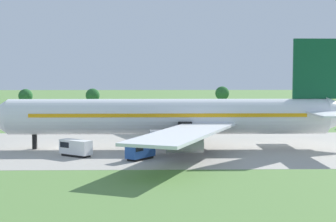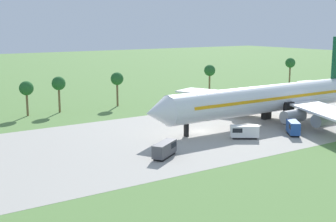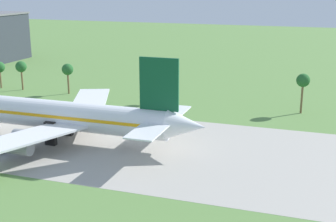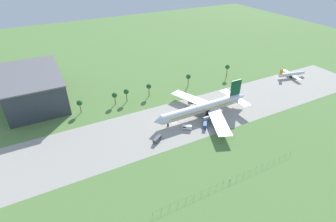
{
  "view_description": "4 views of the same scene",
  "coord_description": "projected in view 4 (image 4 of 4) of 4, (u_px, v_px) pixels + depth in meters",
  "views": [
    {
      "loc": [
        16.64,
        -93.95,
        13.86
      ],
      "look_at": [
        18.78,
        -1.88,
        6.83
      ],
      "focal_mm": 55.0,
      "sensor_mm": 36.0,
      "label": 1
    },
    {
      "loc": [
        -61.06,
        -77.75,
        22.85
      ],
      "look_at": [
        -9.74,
        -1.88,
        5.83
      ],
      "focal_mm": 50.0,
      "sensor_mm": 36.0,
      "label": 2
    },
    {
      "loc": [
        76.59,
        -88.13,
        34.16
      ],
      "look_at": [
        47.3,
        -1.88,
        9.01
      ],
      "focal_mm": 50.0,
      "sensor_mm": 36.0,
      "label": 3
    },
    {
      "loc": [
        -65.8,
        -117.9,
        93.25
      ],
      "look_at": [
        -1.55,
        5.0,
        6.0
      ],
      "focal_mm": 28.0,
      "sensor_mm": 36.0,
      "label": 4
    }
  ],
  "objects": [
    {
      "name": "perimeter_fence",
      "position": [
        231.0,
        179.0,
        121.88
      ],
      "size": [
        80.1,
        0.1,
        2.1
      ],
      "color": "slate",
      "rests_on": "ground_plane"
    },
    {
      "name": "ground_plane",
      "position": [
        174.0,
        122.0,
        163.9
      ],
      "size": [
        600.0,
        600.0,
        0.0
      ],
      "primitive_type": "plane",
      "color": "#5B8442"
    },
    {
      "name": "terminal_building",
      "position": [
        34.0,
        87.0,
        181.35
      ],
      "size": [
        36.72,
        61.2,
        21.1
      ],
      "color": "#333842",
      "rests_on": "ground_plane"
    },
    {
      "name": "palm_tree_row",
      "position": [
        152.0,
        86.0,
        189.73
      ],
      "size": [
        123.99,
        3.6,
        10.83
      ],
      "color": "brown",
      "rests_on": "ground_plane"
    },
    {
      "name": "taxiway_strip",
      "position": [
        174.0,
        122.0,
        163.9
      ],
      "size": [
        320.0,
        44.0,
        0.02
      ],
      "color": "#A8A399",
      "rests_on": "ground_plane"
    },
    {
      "name": "jet_airliner",
      "position": [
        204.0,
        108.0,
        167.49
      ],
      "size": [
        70.05,
        62.11,
        19.8
      ],
      "color": "white",
      "rests_on": "ground_plane"
    },
    {
      "name": "regional_aircraft",
      "position": [
        291.0,
        74.0,
        219.01
      ],
      "size": [
        23.93,
        21.72,
        8.31
      ],
      "color": "white",
      "rests_on": "ground_plane"
    },
    {
      "name": "no_stopping_sign",
      "position": [
        229.0,
        181.0,
        121.54
      ],
      "size": [
        0.44,
        0.08,
        1.68
      ],
      "color": "gray",
      "rests_on": "ground_plane"
    },
    {
      "name": "baggage_tug",
      "position": [
        187.0,
        127.0,
        156.95
      ],
      "size": [
        5.79,
        4.89,
        2.72
      ],
      "color": "black",
      "rests_on": "ground_plane"
    },
    {
      "name": "fuel_truck",
      "position": [
        205.0,
        125.0,
        158.48
      ],
      "size": [
        4.78,
        5.41,
        2.93
      ],
      "color": "black",
      "rests_on": "ground_plane"
    },
    {
      "name": "catering_van",
      "position": [
        157.0,
        139.0,
        147.3
      ],
      "size": [
        6.44,
        5.09,
        2.67
      ],
      "color": "black",
      "rests_on": "ground_plane"
    }
  ]
}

